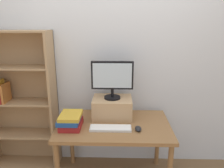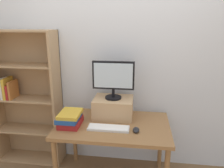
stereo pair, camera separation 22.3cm
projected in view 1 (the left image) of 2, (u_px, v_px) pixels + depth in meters
name	position (u px, v px, depth m)	size (l,w,h in m)	color
back_wall	(115.00, 60.00, 2.56)	(7.00, 0.08, 2.60)	silver
desk	(114.00, 131.00, 2.30)	(1.16, 0.74, 0.71)	olive
bookshelf_unit	(18.00, 100.00, 2.57)	(0.83, 0.28, 1.65)	tan
riser_box	(112.00, 108.00, 2.42)	(0.43, 0.33, 0.22)	tan
computer_monitor	(112.00, 78.00, 2.32)	(0.45, 0.18, 0.41)	black
keyboard	(111.00, 128.00, 2.16)	(0.41, 0.13, 0.02)	silver
computer_mouse	(138.00, 129.00, 2.14)	(0.06, 0.10, 0.04)	black
book_stack	(70.00, 121.00, 2.19)	(0.22, 0.28, 0.14)	maroon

